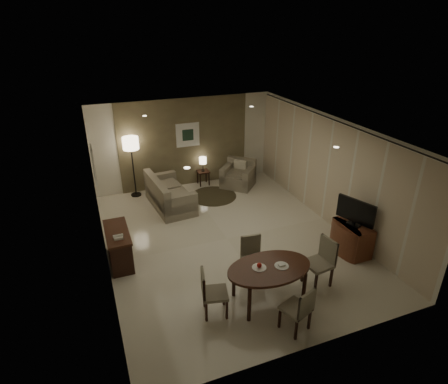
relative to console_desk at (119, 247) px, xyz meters
name	(u,v)px	position (x,y,z in m)	size (l,w,h in m)	color
room_shell	(221,181)	(2.49, 0.40, 0.98)	(5.50, 7.00, 2.70)	beige
taupe_accent	(185,143)	(2.49, 3.48, 0.98)	(3.96, 0.03, 2.70)	#736747
curtain_wall	(327,172)	(5.17, 0.00, 0.95)	(0.08, 6.70, 2.58)	beige
curtain_rod	(334,120)	(5.17, 0.00, 2.27)	(0.03, 0.03, 6.80)	black
art_back_frame	(188,135)	(2.59, 3.46, 1.23)	(0.72, 0.03, 0.72)	silver
art_back_canvas	(188,135)	(2.59, 3.44, 1.23)	(0.34, 0.01, 0.34)	#1B3121
art_left_frame	(93,165)	(-0.23, 1.20, 1.48)	(0.03, 0.60, 0.80)	silver
art_left_canvas	(94,164)	(-0.21, 1.20, 1.48)	(0.01, 0.46, 0.64)	gray
downlight_nl	(187,168)	(1.09, -1.80, 2.31)	(0.10, 0.10, 0.01)	white
downlight_nr	(336,147)	(3.89, -1.80, 2.31)	(0.10, 0.10, 0.01)	white
downlight_fl	(145,116)	(1.09, 1.80, 2.31)	(0.10, 0.10, 0.01)	white
downlight_fr	(252,107)	(3.89, 1.80, 2.31)	(0.10, 0.10, 0.01)	white
console_desk	(119,247)	(0.00, 0.00, 0.00)	(0.48, 1.20, 0.75)	#481F17
telephone	(118,237)	(0.00, -0.30, 0.43)	(0.20, 0.14, 0.09)	white
tv_cabinet	(352,238)	(4.89, -1.50, -0.03)	(0.48, 0.90, 0.70)	brown
flat_tv	(356,212)	(4.87, -1.50, 0.65)	(0.06, 0.88, 0.60)	black
dining_table	(268,284)	(2.41, -2.25, 0.00)	(1.58, 0.99, 0.74)	#481F17
chair_near	(296,308)	(2.51, -3.04, 0.07)	(0.43, 0.43, 0.88)	gray
chair_far	(254,260)	(2.43, -1.57, 0.07)	(0.43, 0.43, 0.89)	gray
chair_left	(215,293)	(1.38, -2.21, 0.07)	(0.43, 0.43, 0.90)	gray
chair_right	(318,263)	(3.52, -2.18, 0.11)	(0.47, 0.47, 0.98)	gray
plate_a	(259,268)	(2.23, -2.20, 0.38)	(0.26, 0.26, 0.02)	white
plate_b	(282,266)	(2.63, -2.30, 0.38)	(0.26, 0.26, 0.02)	white
fruit_apple	(259,265)	(2.23, -2.20, 0.43)	(0.09, 0.09, 0.09)	red
napkin	(282,265)	(2.63, -2.30, 0.40)	(0.12, 0.08, 0.03)	white
round_rug	(213,196)	(2.98, 2.32, -0.37)	(1.36, 1.36, 0.01)	#403823
sofa	(170,192)	(1.65, 2.17, 0.06)	(0.92, 1.84, 0.87)	gray
armchair	(238,174)	(3.94, 2.73, 0.03)	(0.92, 0.87, 0.82)	gray
side_table	(203,178)	(2.98, 3.25, -0.15)	(0.36, 0.36, 0.45)	black
table_lamp	(203,163)	(2.98, 3.25, 0.33)	(0.22, 0.22, 0.50)	#FFEAC1
floor_lamp	(133,167)	(0.86, 3.22, 0.52)	(0.45, 0.45, 1.78)	#FFE5B7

